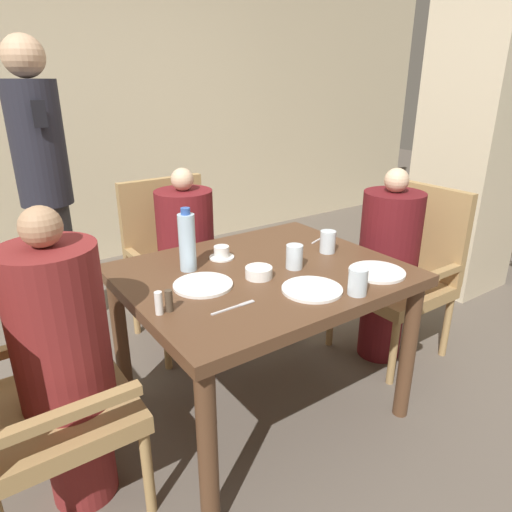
{
  "coord_description": "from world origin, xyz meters",
  "views": [
    {
      "loc": [
        -1.07,
        -1.49,
        1.51
      ],
      "look_at": [
        0.0,
        0.05,
        0.79
      ],
      "focal_mm": 32.0,
      "sensor_mm": 36.0,
      "label": 1
    }
  ],
  "objects_px": {
    "bowl_small": "(259,272)",
    "glass_tall_mid": "(328,242)",
    "diner_in_left_chair": "(65,362)",
    "diner_in_far_chair": "(187,259)",
    "chair_right_side": "(404,267)",
    "glass_tall_near": "(358,282)",
    "glass_tall_far": "(294,257)",
    "chair_left_side": "(22,398)",
    "standing_host": "(45,184)",
    "diner_in_right_chair": "(387,265)",
    "water_bottle": "(187,242)",
    "teacup_with_saucer": "(222,253)",
    "plate_main_right": "(377,272)",
    "plate_dessert_center": "(203,285)",
    "plate_main_left": "(312,289)",
    "chair_far_side": "(176,257)"
  },
  "relations": [
    {
      "from": "bowl_small",
      "to": "glass_tall_mid",
      "type": "distance_m",
      "value": 0.45
    },
    {
      "from": "diner_in_left_chair",
      "to": "diner_in_far_chair",
      "type": "bearing_deg",
      "value": 41.2
    },
    {
      "from": "chair_right_side",
      "to": "glass_tall_near",
      "type": "height_order",
      "value": "chair_right_side"
    },
    {
      "from": "glass_tall_far",
      "to": "chair_left_side",
      "type": "bearing_deg",
      "value": 176.86
    },
    {
      "from": "standing_host",
      "to": "chair_right_side",
      "type": "bearing_deg",
      "value": -41.84
    },
    {
      "from": "diner_in_left_chair",
      "to": "diner_in_right_chair",
      "type": "distance_m",
      "value": 1.7
    },
    {
      "from": "water_bottle",
      "to": "diner_in_far_chair",
      "type": "bearing_deg",
      "value": 64.75
    },
    {
      "from": "diner_in_right_chair",
      "to": "teacup_with_saucer",
      "type": "bearing_deg",
      "value": 166.36
    },
    {
      "from": "water_bottle",
      "to": "plate_main_right",
      "type": "bearing_deg",
      "value": -37.86
    },
    {
      "from": "diner_in_right_chair",
      "to": "bowl_small",
      "type": "xyz_separation_m",
      "value": [
        -0.91,
        -0.06,
        0.2
      ]
    },
    {
      "from": "chair_right_side",
      "to": "plate_dessert_center",
      "type": "relative_size",
      "value": 4.02
    },
    {
      "from": "chair_left_side",
      "to": "standing_host",
      "type": "xyz_separation_m",
      "value": [
        0.43,
        1.41,
        0.43
      ]
    },
    {
      "from": "plate_main_left",
      "to": "plate_main_right",
      "type": "xyz_separation_m",
      "value": [
        0.34,
        -0.03,
        0.0
      ]
    },
    {
      "from": "chair_right_side",
      "to": "glass_tall_mid",
      "type": "bearing_deg",
      "value": 179.98
    },
    {
      "from": "chair_right_side",
      "to": "diner_in_right_chair",
      "type": "relative_size",
      "value": 0.88
    },
    {
      "from": "bowl_small",
      "to": "chair_far_side",
      "type": "bearing_deg",
      "value": 86.42
    },
    {
      "from": "glass_tall_far",
      "to": "chair_far_side",
      "type": "bearing_deg",
      "value": 97.65
    },
    {
      "from": "diner_in_right_chair",
      "to": "plate_main_right",
      "type": "xyz_separation_m",
      "value": [
        -0.47,
        -0.31,
        0.18
      ]
    },
    {
      "from": "diner_in_right_chair",
      "to": "teacup_with_saucer",
      "type": "xyz_separation_m",
      "value": [
        -0.92,
        0.22,
        0.2
      ]
    },
    {
      "from": "chair_right_side",
      "to": "bowl_small",
      "type": "relative_size",
      "value": 8.45
    },
    {
      "from": "diner_in_far_chair",
      "to": "plate_main_left",
      "type": "xyz_separation_m",
      "value": [
        0.04,
        -1.03,
        0.19
      ]
    },
    {
      "from": "teacup_with_saucer",
      "to": "chair_right_side",
      "type": "bearing_deg",
      "value": -11.79
    },
    {
      "from": "chair_right_side",
      "to": "glass_tall_far",
      "type": "relative_size",
      "value": 9.11
    },
    {
      "from": "chair_left_side",
      "to": "diner_in_far_chair",
      "type": "height_order",
      "value": "diner_in_far_chair"
    },
    {
      "from": "diner_in_right_chair",
      "to": "bowl_small",
      "type": "relative_size",
      "value": 9.57
    },
    {
      "from": "plate_dessert_center",
      "to": "glass_tall_near",
      "type": "relative_size",
      "value": 2.27
    },
    {
      "from": "water_bottle",
      "to": "glass_tall_mid",
      "type": "bearing_deg",
      "value": -16.19
    },
    {
      "from": "diner_in_left_chair",
      "to": "water_bottle",
      "type": "bearing_deg",
      "value": 17.77
    },
    {
      "from": "chair_far_side",
      "to": "plate_dessert_center",
      "type": "height_order",
      "value": "chair_far_side"
    },
    {
      "from": "plate_dessert_center",
      "to": "teacup_with_saucer",
      "type": "distance_m",
      "value": 0.31
    },
    {
      "from": "glass_tall_near",
      "to": "standing_host",
      "type": "bearing_deg",
      "value": 111.96
    },
    {
      "from": "chair_far_side",
      "to": "chair_right_side",
      "type": "bearing_deg",
      "value": -41.8
    },
    {
      "from": "diner_in_right_chair",
      "to": "plate_dessert_center",
      "type": "height_order",
      "value": "diner_in_right_chair"
    },
    {
      "from": "glass_tall_far",
      "to": "chair_right_side",
      "type": "bearing_deg",
      "value": 4.06
    },
    {
      "from": "chair_right_side",
      "to": "diner_in_right_chair",
      "type": "xyz_separation_m",
      "value": [
        -0.15,
        0.0,
        0.05
      ]
    },
    {
      "from": "diner_in_far_chair",
      "to": "standing_host",
      "type": "distance_m",
      "value": 0.96
    },
    {
      "from": "chair_right_side",
      "to": "plate_main_right",
      "type": "relative_size",
      "value": 4.02
    },
    {
      "from": "chair_right_side",
      "to": "glass_tall_near",
      "type": "relative_size",
      "value": 9.11
    },
    {
      "from": "chair_far_side",
      "to": "diner_in_right_chair",
      "type": "bearing_deg",
      "value": -46.47
    },
    {
      "from": "diner_in_left_chair",
      "to": "plate_main_left",
      "type": "relative_size",
      "value": 4.8
    },
    {
      "from": "chair_right_side",
      "to": "bowl_small",
      "type": "distance_m",
      "value": 1.09
    },
    {
      "from": "plate_dessert_center",
      "to": "chair_far_side",
      "type": "bearing_deg",
      "value": 71.78
    },
    {
      "from": "diner_in_left_chair",
      "to": "water_bottle",
      "type": "relative_size",
      "value": 4.15
    },
    {
      "from": "chair_right_side",
      "to": "plate_main_left",
      "type": "bearing_deg",
      "value": -163.59
    },
    {
      "from": "chair_left_side",
      "to": "chair_far_side",
      "type": "xyz_separation_m",
      "value": [
        1.0,
        0.89,
        0.0
      ]
    },
    {
      "from": "chair_far_side",
      "to": "water_bottle",
      "type": "xyz_separation_m",
      "value": [
        -0.26,
        -0.7,
        0.36
      ]
    },
    {
      "from": "plate_main_right",
      "to": "glass_tall_mid",
      "type": "xyz_separation_m",
      "value": [
        0.0,
        0.31,
        0.05
      ]
    },
    {
      "from": "diner_in_left_chair",
      "to": "glass_tall_far",
      "type": "bearing_deg",
      "value": -3.62
    },
    {
      "from": "diner_in_right_chair",
      "to": "plate_main_left",
      "type": "bearing_deg",
      "value": -160.75
    },
    {
      "from": "glass_tall_near",
      "to": "diner_in_left_chair",
      "type": "bearing_deg",
      "value": 158.07
    }
  ]
}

